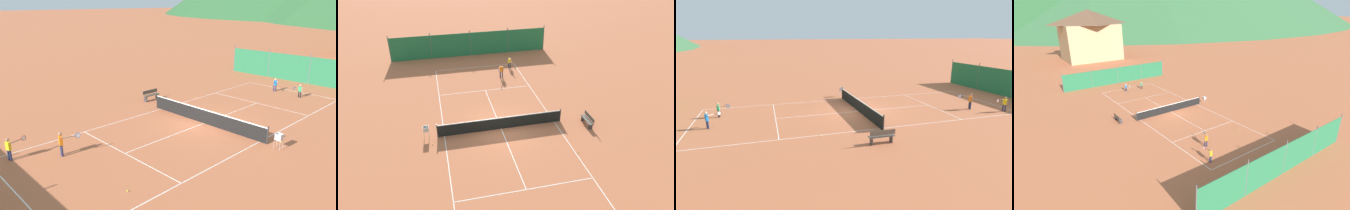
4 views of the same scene
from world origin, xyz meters
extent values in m
plane|color=#B7603D|center=(0.00, 0.00, 0.00)|extent=(600.00, 600.00, 0.00)
cube|color=white|center=(0.00, 11.90, 0.00)|extent=(8.25, 0.05, 0.01)
cube|color=white|center=(0.00, -11.90, 0.00)|extent=(8.25, 0.05, 0.01)
cube|color=white|center=(-4.10, 0.00, 0.00)|extent=(0.05, 23.85, 0.01)
cube|color=white|center=(4.10, 0.00, 0.00)|extent=(0.05, 23.85, 0.01)
cube|color=white|center=(0.00, 6.40, 0.00)|extent=(8.20, 0.05, 0.01)
cube|color=white|center=(0.00, -6.40, 0.00)|extent=(8.20, 0.05, 0.01)
cube|color=white|center=(0.00, 0.00, 0.00)|extent=(0.05, 12.80, 0.01)
cylinder|color=#2D2D2D|center=(-4.55, 0.00, 0.53)|extent=(0.08, 0.08, 1.06)
cylinder|color=#2D2D2D|center=(4.55, 0.00, 0.53)|extent=(0.08, 0.08, 1.06)
cube|color=black|center=(0.00, 0.00, 0.46)|extent=(9.10, 0.02, 0.91)
cube|color=white|center=(0.00, 0.00, 0.93)|extent=(9.10, 0.04, 0.06)
cube|color=#236B42|center=(0.00, 15.50, 1.30)|extent=(17.20, 0.04, 2.60)
cylinder|color=#59595E|center=(-8.60, 15.50, 1.45)|extent=(0.08, 0.08, 2.90)
cylinder|color=#59595E|center=(-4.30, 15.50, 1.45)|extent=(0.08, 0.08, 2.90)
cylinder|color=#59595E|center=(0.00, 15.50, 1.45)|extent=(0.08, 0.08, 2.90)
cylinder|color=#59595E|center=(4.30, 15.50, 1.45)|extent=(0.08, 0.08, 2.90)
cylinder|color=#59595E|center=(8.60, 15.50, 1.45)|extent=(0.08, 0.08, 2.90)
cube|color=#236B42|center=(0.00, -15.50, 1.30)|extent=(17.20, 0.04, 2.60)
cylinder|color=#59595E|center=(-8.60, -15.50, 1.45)|extent=(0.08, 0.08, 2.90)
cylinder|color=#59595E|center=(-4.30, -15.50, 1.45)|extent=(0.08, 0.08, 2.90)
cylinder|color=#59595E|center=(0.00, -15.50, 1.45)|extent=(0.08, 0.08, 2.90)
cylinder|color=#59595E|center=(4.30, -15.50, 1.45)|extent=(0.08, 0.08, 2.90)
cylinder|color=#59595E|center=(8.60, -15.50, 1.45)|extent=(0.08, 0.08, 2.90)
cylinder|color=black|center=(1.65, 10.33, 0.26)|extent=(0.09, 0.09, 0.51)
cylinder|color=black|center=(1.49, 10.35, 0.26)|extent=(0.09, 0.09, 0.51)
cube|color=#239E5B|center=(1.57, 10.34, 0.71)|extent=(0.26, 0.17, 0.40)
sphere|color=tan|center=(1.57, 10.34, 1.02)|extent=(0.16, 0.16, 0.16)
cylinder|color=tan|center=(1.73, 10.33, 0.71)|extent=(0.06, 0.06, 0.40)
cylinder|color=tan|center=(1.39, 10.16, 0.87)|extent=(0.10, 0.40, 0.06)
cylinder|color=black|center=(1.36, 9.87, 0.87)|extent=(0.05, 0.18, 0.03)
torus|color=#1E4CB2|center=(1.34, 9.64, 0.87)|extent=(0.05, 0.28, 0.28)
cylinder|color=silver|center=(1.34, 9.64, 0.87)|extent=(0.03, 0.25, 0.25)
cylinder|color=#23284C|center=(-3.46, -11.01, 0.28)|extent=(0.10, 0.10, 0.56)
cylinder|color=#23284C|center=(-3.29, -10.96, 0.28)|extent=(0.10, 0.10, 0.56)
cube|color=yellow|center=(-3.37, -10.98, 0.77)|extent=(0.30, 0.22, 0.43)
sphere|color=#A37556|center=(-3.37, -10.98, 1.10)|extent=(0.17, 0.17, 0.17)
cylinder|color=#A37556|center=(-3.54, -11.03, 0.77)|extent=(0.06, 0.06, 0.43)
cylinder|color=#A37556|center=(-3.26, -10.73, 0.95)|extent=(0.17, 0.43, 0.06)
cylinder|color=black|center=(-3.35, -10.43, 0.95)|extent=(0.08, 0.20, 0.03)
torus|color=red|center=(-3.41, -10.19, 0.95)|extent=(0.09, 0.28, 0.28)
cylinder|color=silver|center=(-3.41, -10.19, 0.95)|extent=(0.07, 0.24, 0.25)
cylinder|color=#23284C|center=(-0.78, 10.72, 0.27)|extent=(0.10, 0.10, 0.54)
cylinder|color=#23284C|center=(-0.93, 10.63, 0.27)|extent=(0.10, 0.10, 0.54)
cube|color=blue|center=(-0.85, 10.68, 0.75)|extent=(0.30, 0.26, 0.42)
sphere|color=beige|center=(-0.85, 10.68, 1.06)|extent=(0.16, 0.16, 0.16)
cylinder|color=beige|center=(-0.71, 10.77, 0.75)|extent=(0.06, 0.06, 0.42)
cylinder|color=beige|center=(-0.89, 10.42, 0.91)|extent=(0.27, 0.39, 0.06)
cylinder|color=black|center=(-0.73, 10.16, 0.91)|extent=(0.12, 0.18, 0.03)
torus|color=black|center=(-0.60, 9.96, 0.91)|extent=(0.17, 0.25, 0.28)
cylinder|color=silver|center=(-0.60, 9.96, 0.91)|extent=(0.13, 0.22, 0.25)
cylinder|color=#23284C|center=(-2.13, -8.85, 0.31)|extent=(0.11, 0.11, 0.61)
cylinder|color=#23284C|center=(-1.94, -8.90, 0.31)|extent=(0.11, 0.11, 0.61)
cube|color=orange|center=(-2.03, -8.88, 0.85)|extent=(0.33, 0.24, 0.47)
sphere|color=#A37556|center=(-2.03, -8.88, 1.21)|extent=(0.19, 0.19, 0.19)
cylinder|color=#A37556|center=(-2.22, -8.83, 0.85)|extent=(0.07, 0.07, 0.47)
cylinder|color=#A37556|center=(-1.79, -8.70, 1.03)|extent=(0.19, 0.48, 0.07)
cylinder|color=black|center=(-1.71, -8.36, 1.03)|extent=(0.08, 0.22, 0.03)
torus|color=#1E4CB2|center=(-1.64, -8.12, 1.03)|extent=(0.09, 0.28, 0.28)
cylinder|color=silver|center=(-1.64, -8.12, 1.03)|extent=(0.07, 0.24, 0.25)
sphere|color=#CCE033|center=(-4.28, 3.95, 0.03)|extent=(0.07, 0.07, 0.07)
sphere|color=#CCE033|center=(4.98, 0.83, 0.03)|extent=(0.07, 0.07, 0.07)
sphere|color=#CCE033|center=(2.99, -8.48, 0.03)|extent=(0.07, 0.07, 0.07)
cylinder|color=#B7B7BC|center=(5.13, -0.32, 0.28)|extent=(0.02, 0.02, 0.55)
cylinder|color=#B7B7BC|center=(5.47, -0.32, 0.28)|extent=(0.02, 0.02, 0.55)
cylinder|color=#B7B7BC|center=(5.13, 0.02, 0.28)|extent=(0.02, 0.02, 0.55)
cylinder|color=#B7B7BC|center=(5.47, 0.02, 0.28)|extent=(0.02, 0.02, 0.55)
cube|color=#B7B7BC|center=(5.30, -0.15, 0.56)|extent=(0.34, 0.34, 0.02)
cube|color=#B7B7BC|center=(5.30, -0.32, 0.72)|extent=(0.34, 0.02, 0.34)
cube|color=#B7B7BC|center=(5.30, 0.02, 0.72)|extent=(0.34, 0.02, 0.34)
cube|color=#B7B7BC|center=(5.13, -0.15, 0.72)|extent=(0.02, 0.34, 0.34)
cube|color=#B7B7BC|center=(5.47, -0.15, 0.72)|extent=(0.02, 0.34, 0.34)
sphere|color=#CCE033|center=(5.22, -0.06, 0.60)|extent=(0.07, 0.07, 0.07)
sphere|color=#CCE033|center=(5.36, -0.21, 0.60)|extent=(0.07, 0.07, 0.07)
sphere|color=#CCE033|center=(5.18, -0.29, 0.60)|extent=(0.07, 0.07, 0.07)
sphere|color=#CCE033|center=(5.33, -0.06, 0.60)|extent=(0.07, 0.07, 0.07)
sphere|color=#CCE033|center=(5.29, -0.10, 0.60)|extent=(0.07, 0.07, 0.07)
sphere|color=#CCE033|center=(5.42, -0.29, 0.60)|extent=(0.07, 0.07, 0.07)
sphere|color=#CCE033|center=(5.18, -0.23, 0.66)|extent=(0.07, 0.07, 0.07)
sphere|color=#CCE033|center=(5.17, -0.07, 0.66)|extent=(0.07, 0.07, 0.07)
sphere|color=#CCE033|center=(5.27, -0.04, 0.66)|extent=(0.07, 0.07, 0.07)
sphere|color=#CCE033|center=(5.29, -0.06, 0.66)|extent=(0.07, 0.07, 0.07)
sphere|color=#CCE033|center=(5.20, -0.11, 0.66)|extent=(0.07, 0.07, 0.07)
sphere|color=#CCE033|center=(5.32, -0.17, 0.66)|extent=(0.07, 0.07, 0.07)
sphere|color=#CCE033|center=(5.24, -0.09, 0.71)|extent=(0.07, 0.07, 0.07)
sphere|color=#CCE033|center=(5.33, -0.06, 0.71)|extent=(0.07, 0.07, 0.07)
sphere|color=#CCE033|center=(5.37, -0.20, 0.71)|extent=(0.07, 0.07, 0.07)
cube|color=#51473D|center=(-6.30, 0.96, 0.44)|extent=(0.36, 1.50, 0.05)
cube|color=#51473D|center=(-6.46, 0.96, 0.70)|extent=(0.04, 1.50, 0.28)
cube|color=#333338|center=(-6.30, 1.56, 0.22)|extent=(0.32, 0.06, 0.44)
cube|color=#333338|center=(-6.30, 0.36, 0.22)|extent=(0.32, 0.06, 0.44)
cube|color=tan|center=(3.31, 38.12, 4.00)|extent=(12.00, 9.00, 8.00)
pyramid|color=brown|center=(3.31, 38.12, 9.60)|extent=(13.00, 10.00, 3.20)
camera|label=1|loc=(12.75, -15.55, 7.58)|focal=35.00mm
camera|label=2|loc=(4.35, 19.51, 13.22)|focal=35.00mm
camera|label=3|loc=(-18.68, 6.91, 5.91)|focal=28.00mm
camera|label=4|loc=(-16.27, -24.60, 12.24)|focal=28.00mm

